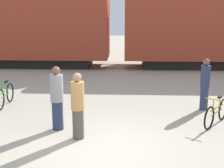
% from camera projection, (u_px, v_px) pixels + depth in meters
% --- Properties ---
extents(ground_plane, '(80.00, 80.00, 0.00)m').
position_uv_depth(ground_plane, '(99.00, 148.00, 7.33)').
color(ground_plane, '#B2A893').
extents(freight_train, '(57.68, 3.10, 5.52)m').
position_uv_depth(freight_train, '(117.00, 18.00, 18.20)').
color(freight_train, black).
rests_on(freight_train, ground_plane).
extents(rail_near, '(69.68, 0.07, 0.01)m').
position_uv_depth(rail_near, '(116.00, 68.00, 18.13)').
color(rail_near, '#4C4238').
rests_on(rail_near, ground_plane).
extents(rail_far, '(69.68, 0.07, 0.01)m').
position_uv_depth(rail_far, '(117.00, 64.00, 19.52)').
color(rail_far, '#4C4238').
rests_on(rail_far, ground_plane).
extents(bicycle_green, '(0.46, 1.65, 0.86)m').
position_uv_depth(bicycle_green, '(5.00, 95.00, 10.67)').
color(bicycle_green, black).
rests_on(bicycle_green, ground_plane).
extents(bicycle_yellow, '(1.05, 1.41, 0.82)m').
position_uv_depth(bicycle_yellow, '(216.00, 113.00, 8.82)').
color(bicycle_yellow, black).
rests_on(bicycle_yellow, ground_plane).
extents(person_in_navy, '(0.31, 0.31, 1.69)m').
position_uv_depth(person_in_navy, '(205.00, 84.00, 10.12)').
color(person_in_navy, '#283351').
rests_on(person_in_navy, ground_plane).
extents(person_in_tan, '(0.34, 0.34, 1.69)m').
position_uv_depth(person_in_tan, '(78.00, 106.00, 7.74)').
color(person_in_tan, '#514C47').
rests_on(person_in_tan, ground_plane).
extents(person_in_grey, '(0.35, 0.35, 1.74)m').
position_uv_depth(person_in_grey, '(57.00, 98.00, 8.36)').
color(person_in_grey, '#283351').
rests_on(person_in_grey, ground_plane).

